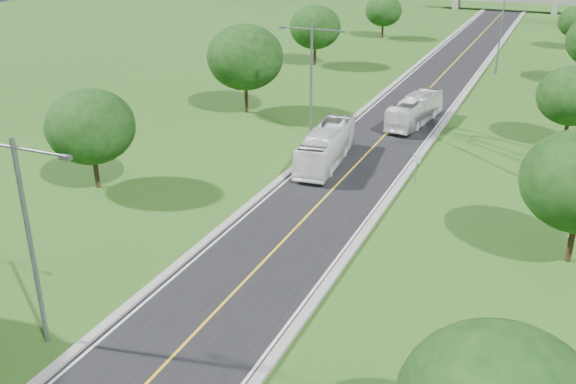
# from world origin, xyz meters

# --- Properties ---
(ground) EXTENTS (260.00, 260.00, 0.00)m
(ground) POSITION_xyz_m (0.00, 60.00, 0.00)
(ground) COLOR #264A15
(ground) RESTS_ON ground
(road) EXTENTS (8.00, 150.00, 0.06)m
(road) POSITION_xyz_m (0.00, 66.00, 0.03)
(road) COLOR black
(road) RESTS_ON ground
(curb_left) EXTENTS (0.50, 150.00, 0.22)m
(curb_left) POSITION_xyz_m (-4.25, 66.00, 0.11)
(curb_left) COLOR gray
(curb_left) RESTS_ON ground
(curb_right) EXTENTS (0.50, 150.00, 0.22)m
(curb_right) POSITION_xyz_m (4.25, 66.00, 0.11)
(curb_right) COLOR gray
(curb_right) RESTS_ON ground
(speed_limit_sign) EXTENTS (0.55, 0.09, 2.40)m
(speed_limit_sign) POSITION_xyz_m (5.20, 37.98, 1.60)
(speed_limit_sign) COLOR slate
(speed_limit_sign) RESTS_ON ground
(streetlight_near_left) EXTENTS (5.90, 0.25, 10.00)m
(streetlight_near_left) POSITION_xyz_m (-6.00, 12.00, 5.94)
(streetlight_near_left) COLOR slate
(streetlight_near_left) RESTS_ON ground
(streetlight_mid_left) EXTENTS (5.90, 0.25, 10.00)m
(streetlight_mid_left) POSITION_xyz_m (-6.00, 45.00, 5.94)
(streetlight_mid_left) COLOR slate
(streetlight_mid_left) RESTS_ON ground
(streetlight_far_right) EXTENTS (5.90, 0.25, 10.00)m
(streetlight_far_right) POSITION_xyz_m (6.00, 78.00, 5.94)
(streetlight_far_right) COLOR slate
(streetlight_far_right) RESTS_ON ground
(tree_lb) EXTENTS (6.30, 6.30, 7.33)m
(tree_lb) POSITION_xyz_m (-16.00, 28.00, 4.64)
(tree_lb) COLOR black
(tree_lb) RESTS_ON ground
(tree_lc) EXTENTS (7.56, 7.56, 8.79)m
(tree_lc) POSITION_xyz_m (-15.00, 50.00, 5.58)
(tree_lc) COLOR black
(tree_lc) RESTS_ON ground
(tree_ld) EXTENTS (6.72, 6.72, 7.82)m
(tree_ld) POSITION_xyz_m (-17.00, 74.00, 4.95)
(tree_ld) COLOR black
(tree_ld) RESTS_ON ground
(tree_le) EXTENTS (5.88, 5.88, 6.84)m
(tree_le) POSITION_xyz_m (-14.50, 98.00, 4.33)
(tree_le) COLOR black
(tree_le) RESTS_ON ground
(tree_rc) EXTENTS (5.88, 5.88, 6.84)m
(tree_rc) POSITION_xyz_m (15.00, 52.00, 4.33)
(tree_rc) COLOR black
(tree_rc) RESTS_ON ground
(bus_outbound) EXTENTS (3.47, 9.88, 2.69)m
(bus_outbound) POSITION_xyz_m (1.63, 52.57, 1.41)
(bus_outbound) COLOR white
(bus_outbound) RESTS_ON road
(bus_inbound) EXTENTS (3.43, 10.50, 2.87)m
(bus_inbound) POSITION_xyz_m (-2.36, 39.21, 1.50)
(bus_inbound) COLOR white
(bus_inbound) RESTS_ON road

